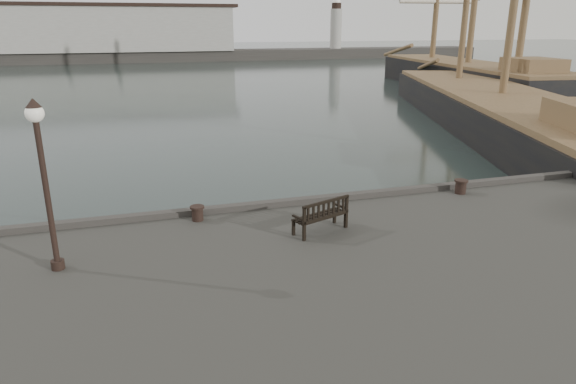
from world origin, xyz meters
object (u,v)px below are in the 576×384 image
Objects in this scene: bench at (321,221)px; tall_ship_far at (466,83)px; tall_ship_main at (499,119)px; bollard_left at (197,213)px; bollard_right at (461,187)px; lamp_post at (42,164)px.

tall_ship_far is at bearing 29.60° from bench.
bench is at bearing -120.03° from tall_ship_main.
bench is 47.18m from tall_ship_far.
bollard_left is at bearing -126.65° from tall_ship_far.
bollard_right is at bearing -3.16° from bench.
lamp_post is 51.91m from tall_ship_far.
tall_ship_far is (30.20, 36.23, -0.96)m from bench.
bollard_left is 47.88m from tall_ship_far.
bollard_right is 0.01× the size of tall_ship_main.
lamp_post is (-12.06, -2.08, 2.25)m from bollard_right.
tall_ship_main reaches higher than bench.
tall_ship_main is at bearing 20.89° from bench.
bollard_right is at bearing -118.19° from tall_ship_far.
tall_ship_main reaches higher than bollard_left.
lamp_post is at bearing -127.75° from tall_ship_far.
tall_ship_far is (33.26, 34.43, -0.88)m from bollard_left.
bollard_right is at bearing 9.80° from lamp_post.
bench is at bearing 2.97° from lamp_post.
tall_ship_main is (19.42, 17.17, -1.15)m from bench.
bollard_left is 0.01× the size of tall_ship_main.
tall_ship_far is at bearing 44.89° from lamp_post.
tall_ship_main is 1.13× the size of tall_ship_far.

